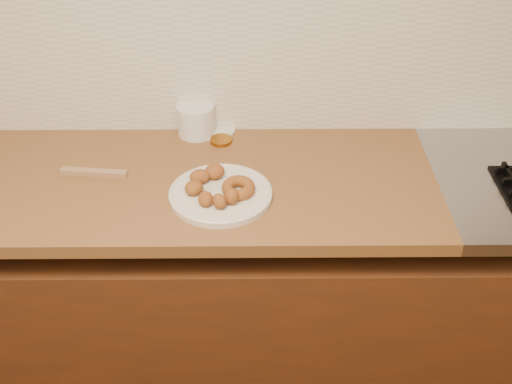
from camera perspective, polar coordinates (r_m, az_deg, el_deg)
base_cabinet at (r=2.23m, az=0.84°, el=-9.71°), size 3.60×0.60×0.77m
butcher_block at (r=2.00m, az=-17.99°, el=0.64°), size 2.30×0.62×0.04m
backsplash at (r=2.02m, az=0.87°, el=13.16°), size 3.60×0.02×0.60m
donut_plate at (r=1.82m, az=-3.16°, el=-0.20°), size 0.29×0.29×0.02m
ring_donut at (r=1.80m, az=-1.60°, el=0.38°), size 0.11×0.11×0.04m
fried_dough_chunks at (r=1.80m, az=-4.14°, el=0.55°), size 0.17×0.21×0.05m
plastic_tub at (r=2.10m, az=-5.36°, el=6.41°), size 0.12×0.12×0.10m
tub_lid at (r=2.13m, az=-3.72°, el=5.57°), size 0.14×0.14×0.01m
brass_jar_lid at (r=2.07m, az=-3.12°, el=4.61°), size 0.09×0.09×0.01m
wooden_utensil at (r=1.97m, az=-14.21°, el=1.70°), size 0.20×0.05×0.02m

